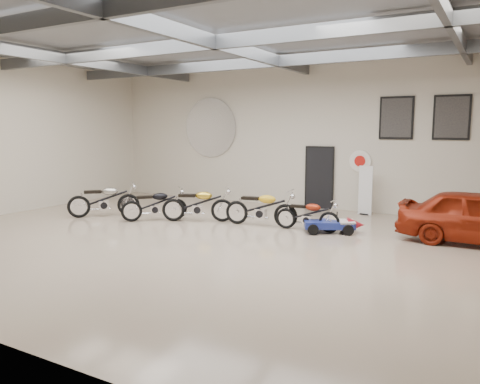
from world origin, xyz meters
The scene contains 17 objects.
floor centered at (0.00, 0.00, 0.00)m, with size 16.00×12.00×0.01m, color tan.
ceiling centered at (0.00, 0.00, 5.00)m, with size 16.00×12.00×0.01m, color slate.
back_wall centered at (0.00, 6.00, 2.50)m, with size 16.00×0.02×5.00m, color beige.
left_wall centered at (-8.00, 0.00, 2.50)m, with size 0.02×12.00×5.00m, color beige.
ceiling_beams centered at (0.00, 0.00, 4.75)m, with size 15.80×11.80×0.32m, color #4F5256, non-canonical shape.
door centered at (0.50, 5.95, 1.05)m, with size 0.92×0.08×2.10m, color black.
logo_plaque centered at (-4.00, 5.95, 2.80)m, with size 2.30×0.06×1.16m, color silver, non-canonical shape.
poster_left centered at (3.00, 5.96, 3.10)m, with size 1.05×0.08×1.35m, color black, non-canonical shape.
poster_mid centered at (4.60, 5.96, 3.10)m, with size 1.05×0.08×1.35m, color black, non-canonical shape.
oil_sign centered at (1.90, 5.95, 1.70)m, with size 0.72×0.10×0.72m, color white, non-canonical shape.
banner_stand centered at (2.23, 5.50, 0.84)m, with size 0.46×0.18×1.67m, color white, non-canonical shape.
motorcycle_silver centered at (-4.87, 1.09, 0.56)m, with size 2.15×0.67×1.12m, color silver, non-canonical shape.
motorcycle_black centered at (-3.09, 1.40, 0.51)m, with size 1.95×0.60×1.01m, color silver, non-canonical shape.
motorcycle_gold centered at (-1.85, 1.90, 0.55)m, with size 2.11×0.65×1.10m, color silver, non-canonical shape.
motorcycle_yellow centered at (0.10, 2.23, 0.55)m, with size 2.11×0.66×1.10m, color silver, non-canonical shape.
motorcycle_red centered at (1.47, 2.31, 0.46)m, with size 1.76×0.55×0.92m, color silver, non-canonical shape.
go_kart centered at (2.21, 2.43, 0.29)m, with size 1.62×0.73×0.59m, color navy, non-canonical shape.
Camera 1 is at (6.01, -9.49, 2.78)m, focal length 35.00 mm.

